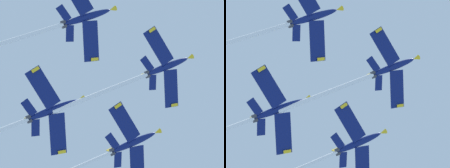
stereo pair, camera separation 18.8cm
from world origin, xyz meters
The scene contains 4 objects.
jet_lead centered at (-9.92, 24.11, 120.64)m, with size 19.46×33.24×17.86m.
jet_left_wing centered at (-26.42, 16.09, 114.53)m, with size 19.49×38.84×20.82m.
jet_right_wing centered at (1.87, 4.04, 112.93)m, with size 19.48×38.96×21.92m.
jet_slot centered at (-17.08, -1.83, 107.42)m, with size 19.48×36.62×20.31m.
Camera 2 is at (8.17, 16.41, 1.98)m, focal length 82.98 mm.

